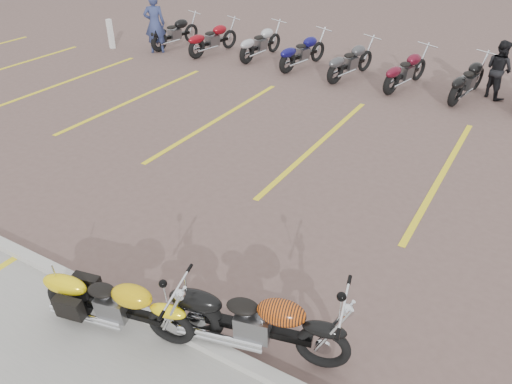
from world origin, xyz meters
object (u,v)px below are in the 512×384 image
person_a (155,24)px  person_b (499,69)px  yellow_cruiser (115,304)px  bollard (111,34)px  flame_cruiser (254,323)px

person_a → person_b: (10.66, 1.31, -0.19)m
person_b → yellow_cruiser: bearing=113.6°
yellow_cruiser → person_a: bearing=116.0°
bollard → yellow_cruiser: bearing=-45.0°
flame_cruiser → bollard: bollard is taller
person_a → bollard: size_ratio=1.92×
yellow_cruiser → flame_cruiser: bearing=6.9°
flame_cruiser → person_a: bearing=121.7°
person_b → person_a: bearing=44.2°
flame_cruiser → bollard: (-11.27, 9.01, 0.04)m
person_a → flame_cruiser: bearing=95.5°
flame_cruiser → person_a: person_a is taller
yellow_cruiser → person_a: (-7.91, 10.03, 0.53)m
yellow_cruiser → bollard: (-9.60, 9.59, 0.08)m
flame_cruiser → person_b: (1.08, 10.76, 0.31)m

